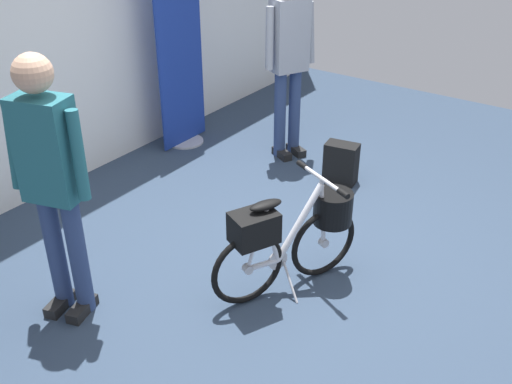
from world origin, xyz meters
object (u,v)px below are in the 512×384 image
at_px(floor_banner_stand, 181,65).
at_px(visitor_browsing, 52,176).
at_px(visitor_near_wall, 289,53).
at_px(folding_bike_foreground, 294,233).
at_px(backpack_on_floor, 341,163).

relative_size(floor_banner_stand, visitor_browsing, 1.08).
bearing_deg(floor_banner_stand, visitor_near_wall, -69.00).
relative_size(folding_bike_foreground, visitor_near_wall, 0.59).
relative_size(floor_banner_stand, folding_bike_foreground, 1.76).
bearing_deg(folding_bike_foreground, visitor_browsing, 134.30).
xyz_separation_m(floor_banner_stand, folding_bike_foreground, (-1.33, -2.12, -0.39)).
distance_m(folding_bike_foreground, backpack_on_floor, 1.58).
relative_size(floor_banner_stand, backpack_on_floor, 4.91).
bearing_deg(visitor_browsing, floor_banner_stand, 25.44).
bearing_deg(visitor_browsing, backpack_on_floor, -12.99).
bearing_deg(floor_banner_stand, backpack_on_floor, -84.34).
height_order(floor_banner_stand, visitor_browsing, floor_banner_stand).
bearing_deg(backpack_on_floor, folding_bike_foreground, -163.61).
bearing_deg(backpack_on_floor, visitor_browsing, 167.01).
bearing_deg(folding_bike_foreground, backpack_on_floor, 16.39).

